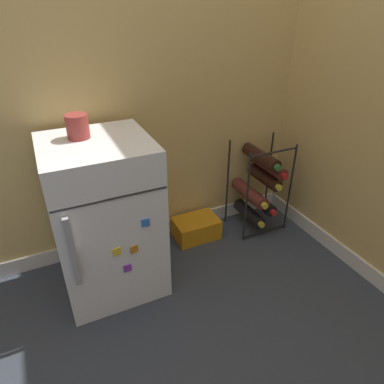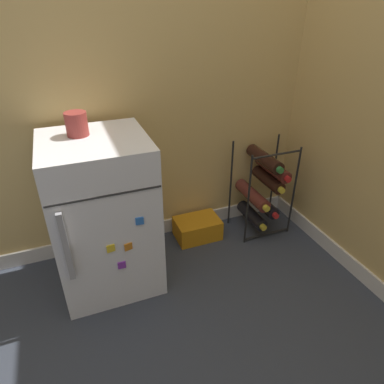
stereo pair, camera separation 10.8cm
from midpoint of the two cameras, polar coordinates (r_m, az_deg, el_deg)
name	(u,v)px [view 2 (the right image)]	position (r m, az deg, el deg)	size (l,w,h in m)	color
ground_plane	(173,309)	(1.76, -1.29, -18.89)	(14.00, 14.00, 0.00)	#333842
wall_back	(121,17)	(1.79, -9.82, 26.79)	(7.01, 0.07, 2.50)	tan
mini_fridge	(104,215)	(1.71, -12.75, -3.78)	(0.47, 0.49, 0.79)	white
wine_rack	(262,187)	(2.16, 12.96, 0.76)	(0.33, 0.32, 0.58)	black
soda_box	(197,228)	(2.15, 2.34, -6.06)	(0.27, 0.19, 0.13)	orange
fridge_top_cup	(77,124)	(1.58, -16.82, 10.77)	(0.10, 0.10, 0.10)	maroon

